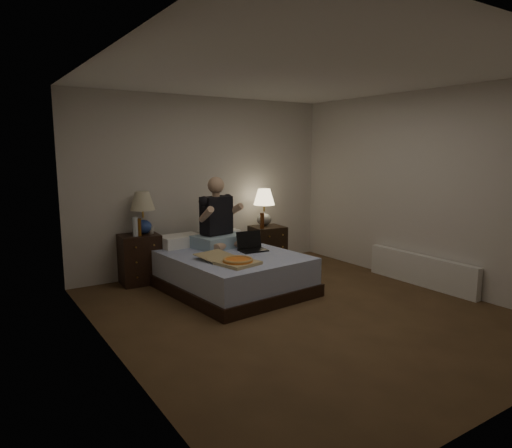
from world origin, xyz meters
TOP-DOWN VIEW (x-y plane):
  - floor at (0.00, 0.00)m, footprint 4.00×4.50m
  - ceiling at (0.00, 0.00)m, footprint 4.00×4.50m
  - wall_back at (0.00, 2.25)m, footprint 4.00×0.00m
  - wall_left at (-2.00, 0.00)m, footprint 0.00×4.50m
  - wall_right at (2.00, 0.00)m, footprint 0.00×4.50m
  - bed at (-0.24, 1.17)m, footprint 1.57×1.99m
  - nightstand_left at (-1.09, 2.05)m, footprint 0.53×0.48m
  - nightstand_right at (0.84, 1.86)m, footprint 0.50×0.46m
  - lamp_left at (-1.02, 2.05)m, footprint 0.38×0.38m
  - lamp_right at (0.83, 1.94)m, footprint 0.40×0.40m
  - water_bottle at (-1.16, 1.95)m, footprint 0.07×0.07m
  - soda_can at (-0.93, 2.01)m, footprint 0.07×0.07m
  - beer_bottle_left at (-1.12, 1.94)m, footprint 0.06×0.06m
  - beer_bottle_right at (0.66, 1.75)m, footprint 0.06×0.06m
  - person at (-0.17, 1.54)m, footprint 0.75×0.63m
  - laptop at (0.07, 1.07)m, footprint 0.36×0.31m
  - pizza_box at (-0.45, 0.59)m, footprint 0.56×0.83m
  - radiator at (1.93, -0.08)m, footprint 0.10×1.60m

SIDE VIEW (x-z plane):
  - floor at x=0.00m, z-range 0.00..0.00m
  - radiator at x=1.93m, z-range 0.00..0.40m
  - bed at x=-0.24m, z-range 0.00..0.47m
  - nightstand_right at x=0.84m, z-range 0.00..0.61m
  - nightstand_left at x=-1.09m, z-range 0.00..0.65m
  - pizza_box at x=-0.45m, z-range 0.47..0.55m
  - laptop at x=0.07m, z-range 0.47..0.71m
  - soda_can at x=-0.93m, z-range 0.65..0.75m
  - beer_bottle_right at x=0.66m, z-range 0.61..0.84m
  - beer_bottle_left at x=-1.12m, z-range 0.65..0.88m
  - water_bottle at x=-1.16m, z-range 0.65..0.90m
  - lamp_right at x=0.83m, z-range 0.61..1.17m
  - lamp_left at x=-1.02m, z-range 0.65..1.21m
  - person at x=-0.17m, z-range 0.47..1.40m
  - wall_back at x=0.00m, z-range 0.00..2.50m
  - wall_left at x=-2.00m, z-range 0.00..2.50m
  - wall_right at x=2.00m, z-range 0.00..2.50m
  - ceiling at x=0.00m, z-range 2.50..2.50m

